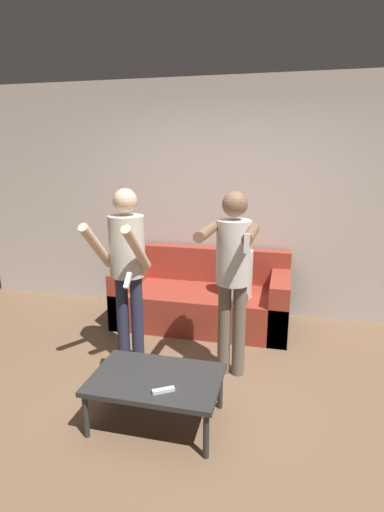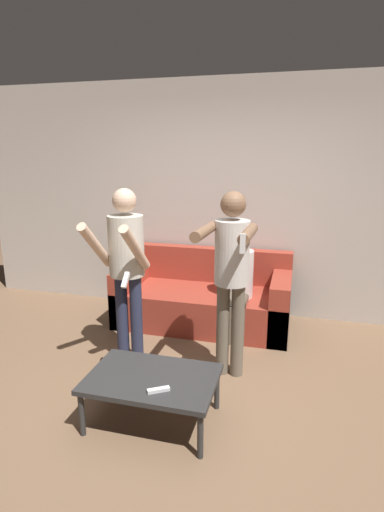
{
  "view_description": "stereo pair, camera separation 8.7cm",
  "coord_description": "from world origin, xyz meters",
  "px_view_note": "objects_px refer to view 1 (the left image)",
  "views": [
    {
      "loc": [
        0.7,
        -2.48,
        1.88
      ],
      "look_at": [
        -0.17,
        1.16,
        0.92
      ],
      "focal_mm": 28.0,
      "sensor_mm": 36.0,
      "label": 1
    },
    {
      "loc": [
        0.78,
        -2.45,
        1.88
      ],
      "look_at": [
        -0.17,
        1.16,
        0.92
      ],
      "focal_mm": 28.0,
      "sensor_mm": 36.0,
      "label": 2
    }
  ],
  "objects_px": {
    "person_standing_left": "(127,259)",
    "person_standing_right": "(233,266)",
    "coffee_table": "(156,381)",
    "remote_on_table": "(163,390)",
    "person_seated": "(238,279)",
    "couch": "(203,299)"
  },
  "relations": [
    {
      "from": "remote_on_table",
      "to": "coffee_table",
      "type": "bearing_deg",
      "value": 123.17
    },
    {
      "from": "person_standing_left",
      "to": "person_standing_right",
      "type": "xyz_separation_m",
      "value": [
        0.93,
        -0.01,
        0.0
      ]
    },
    {
      "from": "coffee_table",
      "to": "person_seated",
      "type": "bearing_deg",
      "value": 77.02
    },
    {
      "from": "person_standing_right",
      "to": "remote_on_table",
      "type": "xyz_separation_m",
      "value": [
        -0.32,
        -0.91,
        -0.62
      ]
    },
    {
      "from": "person_standing_right",
      "to": "couch",
      "type": "bearing_deg",
      "value": 114.1
    },
    {
      "from": "remote_on_table",
      "to": "person_standing_right",
      "type": "bearing_deg",
      "value": 70.87
    },
    {
      "from": "person_seated",
      "to": "coffee_table",
      "type": "relative_size",
      "value": 1.24
    },
    {
      "from": "person_seated",
      "to": "couch",
      "type": "bearing_deg",
      "value": 153.66
    },
    {
      "from": "couch",
      "to": "person_standing_left",
      "type": "relative_size",
      "value": 1.19
    },
    {
      "from": "person_standing_right",
      "to": "remote_on_table",
      "type": "bearing_deg",
      "value": -109.13
    },
    {
      "from": "person_standing_right",
      "to": "person_seated",
      "type": "bearing_deg",
      "value": 93.8
    },
    {
      "from": "person_standing_left",
      "to": "remote_on_table",
      "type": "relative_size",
      "value": 10.91
    },
    {
      "from": "couch",
      "to": "remote_on_table",
      "type": "height_order",
      "value": "couch"
    },
    {
      "from": "person_standing_left",
      "to": "person_seated",
      "type": "bearing_deg",
      "value": 43.41
    },
    {
      "from": "person_standing_left",
      "to": "coffee_table",
      "type": "xyz_separation_m",
      "value": [
        0.51,
        -0.76,
        -0.66
      ]
    },
    {
      "from": "coffee_table",
      "to": "remote_on_table",
      "type": "relative_size",
      "value": 6.23
    },
    {
      "from": "person_standing_right",
      "to": "person_seated",
      "type": "xyz_separation_m",
      "value": [
        -0.06,
        0.84,
        -0.38
      ]
    },
    {
      "from": "person_standing_right",
      "to": "person_seated",
      "type": "relative_size",
      "value": 1.41
    },
    {
      "from": "couch",
      "to": "person_seated",
      "type": "height_order",
      "value": "person_seated"
    },
    {
      "from": "person_standing_right",
      "to": "remote_on_table",
      "type": "relative_size",
      "value": 10.9
    },
    {
      "from": "person_standing_right",
      "to": "person_standing_left",
      "type": "bearing_deg",
      "value": 179.37
    },
    {
      "from": "person_standing_left",
      "to": "remote_on_table",
      "type": "distance_m",
      "value": 1.27
    }
  ]
}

